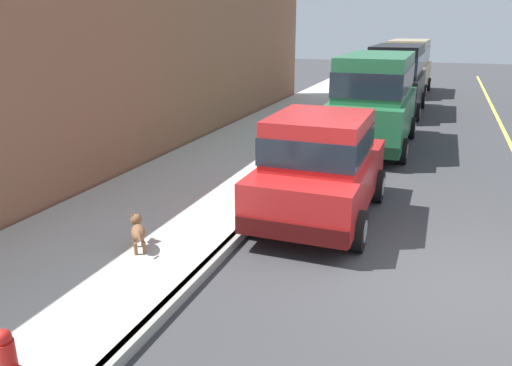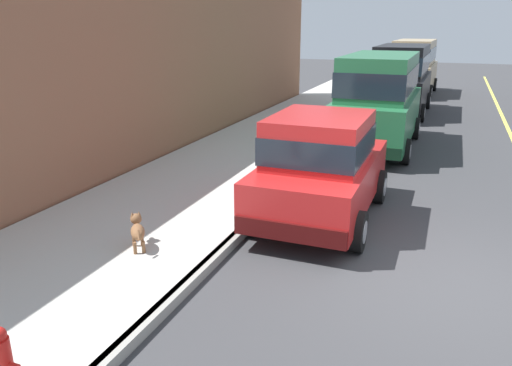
% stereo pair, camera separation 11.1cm
% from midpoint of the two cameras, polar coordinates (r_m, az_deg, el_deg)
% --- Properties ---
extents(ground_plane, '(80.00, 80.00, 0.00)m').
position_cam_midpoint_polar(ground_plane, '(7.21, 21.19, -10.75)').
color(ground_plane, '#38383A').
extents(curb, '(0.16, 64.00, 0.14)m').
position_cam_midpoint_polar(curb, '(7.72, -3.25, -6.91)').
color(curb, gray).
rests_on(curb, ground).
extents(sidewalk, '(3.60, 64.00, 0.14)m').
position_cam_midpoint_polar(sidewalk, '(8.56, -14.40, -4.91)').
color(sidewalk, '#B7B5AD').
rests_on(sidewalk, ground).
extents(car_red_hatchback, '(1.96, 3.80, 1.88)m').
position_cam_midpoint_polar(car_red_hatchback, '(8.57, 7.06, 2.00)').
color(car_red_hatchback, red).
rests_on(car_red_hatchback, ground).
extents(car_green_van, '(2.15, 4.90, 2.52)m').
position_cam_midpoint_polar(car_green_van, '(13.97, 13.34, 9.66)').
color(car_green_van, '#23663D').
rests_on(car_green_van, ground).
extents(car_black_van, '(2.18, 4.92, 2.52)m').
position_cam_midpoint_polar(car_black_van, '(19.70, 15.71, 11.81)').
color(car_black_van, black).
rests_on(car_black_van, ground).
extents(car_tan_van, '(2.23, 4.95, 2.52)m').
position_cam_midpoint_polar(car_tan_van, '(25.50, 16.99, 12.99)').
color(car_tan_van, tan).
rests_on(car_tan_van, ground).
extents(dog_brown, '(0.51, 0.63, 0.49)m').
position_cam_midpoint_polar(dog_brown, '(7.47, -13.90, -5.32)').
color(dog_brown, brown).
rests_on(dog_brown, sidewalk).
extents(building_facade, '(0.50, 20.00, 4.26)m').
position_cam_midpoint_polar(building_facade, '(14.06, -8.49, 13.00)').
color(building_facade, '#8C5B42').
rests_on(building_facade, ground).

